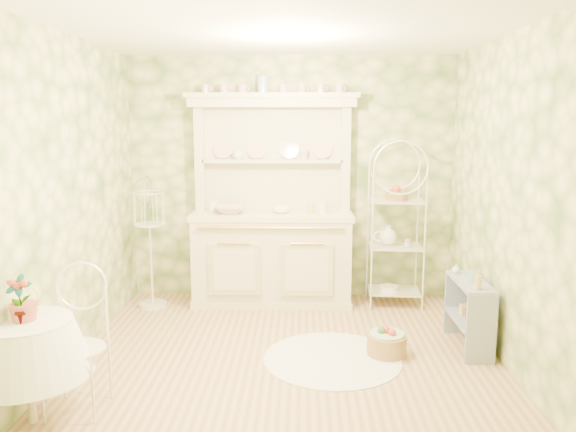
{
  "coord_description": "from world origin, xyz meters",
  "views": [
    {
      "loc": [
        0.12,
        -4.48,
        2.0
      ],
      "look_at": [
        0.0,
        0.5,
        1.15
      ],
      "focal_mm": 35.0,
      "sensor_mm": 36.0,
      "label": 1
    }
  ],
  "objects_px": {
    "kitchen_dresser": "(272,200)",
    "round_table": "(30,380)",
    "cafe_chair": "(75,345)",
    "side_shelf": "(469,315)",
    "bakers_rack": "(396,228)",
    "birdcage_stand": "(150,243)",
    "floor_basket": "(387,343)"
  },
  "relations": [
    {
      "from": "side_shelf",
      "to": "cafe_chair",
      "type": "bearing_deg",
      "value": -157.76
    },
    {
      "from": "bakers_rack",
      "to": "cafe_chair",
      "type": "xyz_separation_m",
      "value": [
        -2.57,
        -2.37,
        -0.37
      ]
    },
    {
      "from": "birdcage_stand",
      "to": "round_table",
      "type": "bearing_deg",
      "value": -94.42
    },
    {
      "from": "side_shelf",
      "to": "birdcage_stand",
      "type": "height_order",
      "value": "birdcage_stand"
    },
    {
      "from": "bakers_rack",
      "to": "side_shelf",
      "type": "bearing_deg",
      "value": -64.5
    },
    {
      "from": "bakers_rack",
      "to": "side_shelf",
      "type": "distance_m",
      "value": 1.4
    },
    {
      "from": "kitchen_dresser",
      "to": "round_table",
      "type": "height_order",
      "value": "kitchen_dresser"
    },
    {
      "from": "side_shelf",
      "to": "cafe_chair",
      "type": "xyz_separation_m",
      "value": [
        -3.03,
        -1.18,
        0.18
      ]
    },
    {
      "from": "side_shelf",
      "to": "floor_basket",
      "type": "height_order",
      "value": "side_shelf"
    },
    {
      "from": "side_shelf",
      "to": "bakers_rack",
      "type": "bearing_deg",
      "value": 112.5
    },
    {
      "from": "side_shelf",
      "to": "cafe_chair",
      "type": "distance_m",
      "value": 3.26
    },
    {
      "from": "side_shelf",
      "to": "birdcage_stand",
      "type": "bearing_deg",
      "value": 162.44
    },
    {
      "from": "round_table",
      "to": "floor_basket",
      "type": "height_order",
      "value": "round_table"
    },
    {
      "from": "kitchen_dresser",
      "to": "birdcage_stand",
      "type": "relative_size",
      "value": 1.63
    },
    {
      "from": "bakers_rack",
      "to": "birdcage_stand",
      "type": "xyz_separation_m",
      "value": [
        -2.63,
        -0.15,
        -0.15
      ]
    },
    {
      "from": "bakers_rack",
      "to": "cafe_chair",
      "type": "height_order",
      "value": "bakers_rack"
    },
    {
      "from": "round_table",
      "to": "cafe_chair",
      "type": "distance_m",
      "value": 0.35
    },
    {
      "from": "side_shelf",
      "to": "round_table",
      "type": "bearing_deg",
      "value": -156.78
    },
    {
      "from": "floor_basket",
      "to": "bakers_rack",
      "type": "bearing_deg",
      "value": 78.54
    },
    {
      "from": "round_table",
      "to": "floor_basket",
      "type": "distance_m",
      "value": 2.8
    },
    {
      "from": "kitchen_dresser",
      "to": "bakers_rack",
      "type": "distance_m",
      "value": 1.37
    },
    {
      "from": "side_shelf",
      "to": "birdcage_stand",
      "type": "xyz_separation_m",
      "value": [
        -3.1,
        1.04,
        0.4
      ]
    },
    {
      "from": "side_shelf",
      "to": "floor_basket",
      "type": "xyz_separation_m",
      "value": [
        -0.75,
        -0.19,
        -0.19
      ]
    },
    {
      "from": "cafe_chair",
      "to": "side_shelf",
      "type": "bearing_deg",
      "value": 12.26
    },
    {
      "from": "side_shelf",
      "to": "cafe_chair",
      "type": "height_order",
      "value": "cafe_chair"
    },
    {
      "from": "kitchen_dresser",
      "to": "birdcage_stand",
      "type": "xyz_separation_m",
      "value": [
        -1.3,
        -0.17,
        -0.44
      ]
    },
    {
      "from": "cafe_chair",
      "to": "bakers_rack",
      "type": "bearing_deg",
      "value": 33.77
    },
    {
      "from": "side_shelf",
      "to": "round_table",
      "type": "xyz_separation_m",
      "value": [
        -3.29,
        -1.34,
        -0.0
      ]
    },
    {
      "from": "bakers_rack",
      "to": "kitchen_dresser",
      "type": "bearing_deg",
      "value": -177.13
    },
    {
      "from": "round_table",
      "to": "cafe_chair",
      "type": "xyz_separation_m",
      "value": [
        0.25,
        0.16,
        0.18
      ]
    },
    {
      "from": "birdcage_stand",
      "to": "cafe_chair",
      "type": "bearing_deg",
      "value": -88.23
    },
    {
      "from": "kitchen_dresser",
      "to": "round_table",
      "type": "relative_size",
      "value": 3.83
    }
  ]
}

